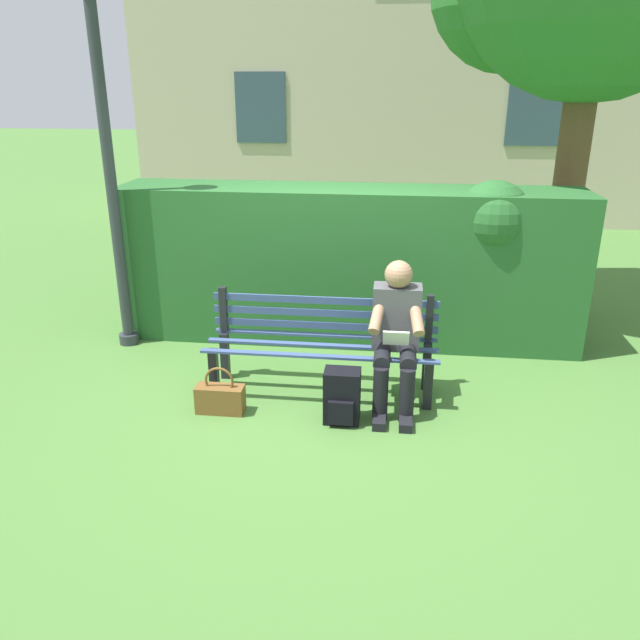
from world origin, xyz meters
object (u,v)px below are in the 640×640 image
person_seated (396,332)px  lamp_post (101,99)px  park_bench (323,340)px  handbag (220,398)px  backpack (342,397)px

person_seated → lamp_post: bearing=-19.2°
person_seated → lamp_post: (2.65, -0.92, 1.70)m
park_bench → handbag: size_ratio=4.92×
park_bench → person_seated: bearing=163.0°
lamp_post → backpack: bearing=150.4°
person_seated → lamp_post: size_ratio=0.33×
backpack → handbag: size_ratio=1.10×
park_bench → backpack: bearing=111.4°
person_seated → backpack: bearing=42.9°
backpack → handbag: bearing=-1.5°
park_bench → backpack: (-0.21, 0.55, -0.23)m
person_seated → handbag: (1.36, 0.34, -0.49)m
person_seated → handbag: person_seated is taller
park_bench → lamp_post: (2.04, -0.74, 1.88)m
park_bench → person_seated: 0.66m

